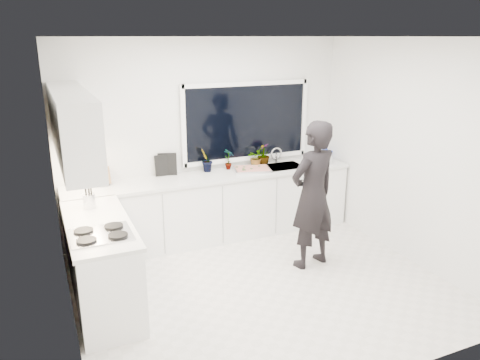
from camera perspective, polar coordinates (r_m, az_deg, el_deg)
name	(u,v)px	position (r m, az deg, el deg)	size (l,w,h in m)	color
floor	(261,286)	(5.44, 2.60, -12.80)	(4.00, 3.50, 0.02)	beige
wall_back	(206,139)	(6.48, -4.19, 5.03)	(4.00, 0.02, 2.70)	white
wall_left	(59,197)	(4.42, -21.18, -1.90)	(0.02, 3.50, 2.70)	white
wall_right	(411,153)	(6.06, 20.10, 3.16)	(0.02, 3.50, 2.70)	white
ceiling	(265,36)	(4.72, 3.06, 17.18)	(4.00, 3.50, 0.02)	white
window	(246,122)	(6.63, 0.79, 7.11)	(1.80, 0.02, 1.00)	black
base_cabinets_back	(215,208)	(6.46, -3.08, -3.42)	(3.92, 0.58, 0.88)	white
base_cabinets_left	(102,265)	(5.11, -16.48, -9.92)	(0.58, 1.60, 0.88)	white
countertop_back	(215,176)	(6.30, -3.12, 0.47)	(3.94, 0.62, 0.04)	silver
countertop_left	(98,224)	(4.93, -16.93, -5.14)	(0.62, 1.60, 0.04)	silver
upper_cabinets	(72,125)	(4.99, -19.78, 6.28)	(0.34, 2.10, 0.70)	white
sink	(283,170)	(6.74, 5.22, 1.28)	(0.58, 0.42, 0.14)	silver
faucet	(276,156)	(6.87, 4.45, 2.98)	(0.03, 0.03, 0.22)	silver
stovetop	(101,234)	(4.59, -16.63, -6.32)	(0.56, 0.48, 0.03)	black
person	(313,195)	(5.61, 8.87, -1.86)	(0.66, 0.43, 1.80)	black
pizza_tray	(252,170)	(6.48, 1.49, 1.29)	(0.50, 0.37, 0.03)	#BBBBC0
pizza	(252,168)	(6.48, 1.49, 1.43)	(0.46, 0.33, 0.01)	#CF471B
watering_can	(324,154)	(7.26, 10.18, 3.16)	(0.14, 0.14, 0.13)	#1333B6
paper_towel_roll	(101,176)	(6.03, -16.64, 0.47)	(0.11, 0.11, 0.26)	white
knife_block	(104,176)	(6.08, -16.22, 0.45)	(0.13, 0.10, 0.22)	#8E6042
utensil_crock	(89,201)	(5.31, -17.91, -2.45)	(0.13, 0.13, 0.16)	silver
picture_frame_large	(163,165)	(6.30, -9.36, 1.78)	(0.22, 0.02, 0.28)	black
picture_frame_small	(167,164)	(6.32, -8.84, 1.93)	(0.25, 0.02, 0.30)	black
herb_plants	(243,157)	(6.59, 0.38, 2.77)	(1.11, 0.31, 0.33)	#26662D
soap_bottles	(322,156)	(6.86, 10.02, 2.91)	(0.25, 0.12, 0.28)	#D8BF66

